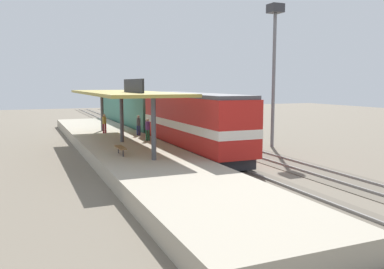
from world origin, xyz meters
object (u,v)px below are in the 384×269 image
locomotive (192,123)px  freight_car (207,119)px  light_mast (274,46)px  person_boarding (148,128)px  person_walking (138,124)px  passenger_carriage_single (131,110)px  person_waiting (104,122)px  platform_bench (121,148)px

locomotive → freight_car: locomotive is taller
light_mast → person_boarding: bearing=171.5°
light_mast → person_boarding: 12.40m
light_mast → person_walking: 13.12m
passenger_carriage_single → person_boarding: (-2.62, -15.29, -0.46)m
locomotive → passenger_carriage_single: 18.00m
light_mast → person_boarding: light_mast is taller
locomotive → freight_car: bearing=57.4°
person_walking → freight_car: bearing=8.4°
locomotive → person_walking: locomotive is taller
freight_car → locomotive: bearing=-122.6°
passenger_carriage_single → light_mast: light_mast is taller
locomotive → person_walking: (-2.41, 6.15, -0.56)m
freight_car → person_walking: bearing=-171.6°
locomotive → person_waiting: (-4.80, 8.81, -0.56)m
person_waiting → person_boarding: (2.19, -6.11, 0.00)m
platform_bench → passenger_carriage_single: size_ratio=0.08×
platform_bench → locomotive: (6.00, 2.76, 1.07)m
passenger_carriage_single → light_mast: size_ratio=1.71×
freight_car → person_walking: 7.08m
passenger_carriage_single → freight_car: (4.60, -10.82, -0.34)m
platform_bench → person_waiting: 11.64m
passenger_carriage_single → person_waiting: size_ratio=11.70×
passenger_carriage_single → platform_bench: bearing=-106.1°
passenger_carriage_single → freight_car: passenger_carriage_single is taller
platform_bench → light_mast: 15.98m
passenger_carriage_single → person_waiting: 10.38m
locomotive → light_mast: bearing=8.3°
freight_car → person_boarding: size_ratio=7.02×
locomotive → person_waiting: locomotive is taller
light_mast → person_waiting: (-12.60, 7.67, -6.54)m
person_waiting → person_boarding: 6.49m
platform_bench → light_mast: bearing=15.8°
passenger_carriage_single → person_walking: bearing=-101.5°
passenger_carriage_single → person_walking: 12.10m
locomotive → passenger_carriage_single: bearing=90.0°
locomotive → light_mast: 9.90m
person_waiting → freight_car: bearing=-9.8°
person_waiting → platform_bench: bearing=-95.9°
freight_car → light_mast: light_mast is taller
platform_bench → person_walking: size_ratio=0.99×
person_waiting → person_boarding: bearing=-70.3°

